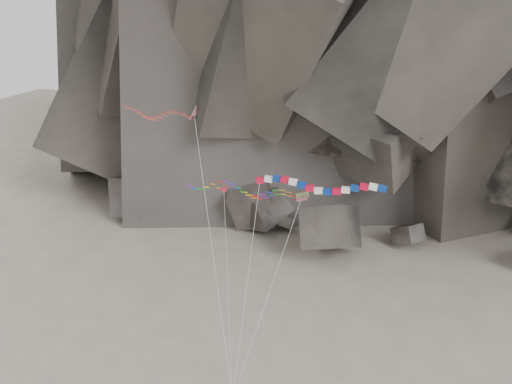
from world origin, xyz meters
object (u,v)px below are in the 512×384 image
(delta_kite, at_px, (155,113))
(pennant_kite, at_px, (226,249))
(banner_kite, at_px, (319,187))
(parafoil_kite, at_px, (239,189))

(delta_kite, bearing_deg, pennant_kite, -30.84)
(delta_kite, distance_m, banner_kite, 18.60)
(pennant_kite, bearing_deg, banner_kite, 9.30)
(delta_kite, relative_size, pennant_kite, 1.32)
(parafoil_kite, distance_m, pennant_kite, 5.82)
(banner_kite, relative_size, parafoil_kite, 1.08)
(parafoil_kite, xyz_separation_m, pennant_kite, (-0.05, -3.41, -4.71))
(parafoil_kite, height_order, pennant_kite, pennant_kite)
(delta_kite, height_order, pennant_kite, delta_kite)
(delta_kite, height_order, parafoil_kite, delta_kite)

